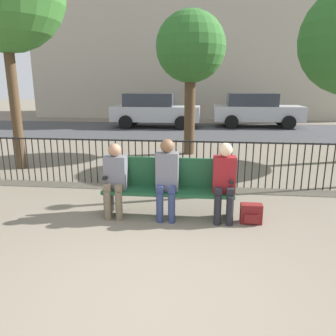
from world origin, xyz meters
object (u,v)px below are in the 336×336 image
(backpack, at_px, (251,214))
(parked_car_0, at_px, (154,110))
(tree_0, at_px, (191,49))
(parked_car_1, at_px, (256,109))
(park_bench, at_px, (169,185))
(seated_person_2, at_px, (224,178))
(seated_person_1, at_px, (167,175))
(seated_person_0, at_px, (115,176))

(backpack, relative_size, parked_car_0, 0.08)
(tree_0, relative_size, parked_car_1, 0.97)
(tree_0, xyz_separation_m, parked_car_1, (2.92, 6.76, -2.17))
(tree_0, bearing_deg, park_bench, -91.14)
(seated_person_2, bearing_deg, seated_person_1, 179.86)
(park_bench, xyz_separation_m, seated_person_2, (0.86, -0.13, 0.18))
(parked_car_1, bearing_deg, backpack, -98.38)
(backpack, bearing_deg, tree_0, 103.23)
(seated_person_0, bearing_deg, park_bench, 9.14)
(backpack, relative_size, tree_0, 0.08)
(park_bench, distance_m, seated_person_1, 0.24)
(seated_person_1, relative_size, backpack, 3.91)
(seated_person_2, xyz_separation_m, parked_car_1, (2.16, 11.72, 0.16))
(seated_person_2, xyz_separation_m, parked_car_0, (-2.75, 11.01, 0.16))
(seated_person_0, xyz_separation_m, seated_person_1, (0.82, 0.00, 0.05))
(park_bench, height_order, parked_car_0, parked_car_0)
(parked_car_1, bearing_deg, tree_0, -113.37)
(seated_person_1, relative_size, parked_car_1, 0.30)
(park_bench, relative_size, seated_person_2, 1.68)
(tree_0, height_order, parked_car_1, tree_0)
(parked_car_0, bearing_deg, tree_0, -71.83)
(park_bench, distance_m, parked_car_0, 11.05)
(park_bench, relative_size, parked_car_0, 0.49)
(parked_car_1, bearing_deg, park_bench, -104.58)
(seated_person_0, height_order, parked_car_1, parked_car_1)
(seated_person_2, distance_m, parked_car_0, 11.35)
(seated_person_0, bearing_deg, parked_car_0, 95.50)
(park_bench, height_order, tree_0, tree_0)
(seated_person_0, relative_size, parked_car_0, 0.28)
(seated_person_1, distance_m, seated_person_2, 0.87)
(park_bench, xyz_separation_m, backpack, (1.28, -0.20, -0.35))
(seated_person_2, bearing_deg, tree_0, 98.73)
(seated_person_0, distance_m, tree_0, 5.57)
(seated_person_1, height_order, seated_person_2, seated_person_1)
(seated_person_1, height_order, parked_car_1, parked_car_1)
(seated_person_1, relative_size, seated_person_2, 1.03)
(seated_person_0, height_order, backpack, seated_person_0)
(park_bench, relative_size, seated_person_1, 1.62)
(seated_person_1, xyz_separation_m, parked_car_1, (3.03, 11.72, 0.14))
(park_bench, distance_m, parked_car_1, 11.98)
(park_bench, xyz_separation_m, parked_car_1, (3.02, 11.59, 0.34))
(park_bench, relative_size, seated_person_0, 1.74)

